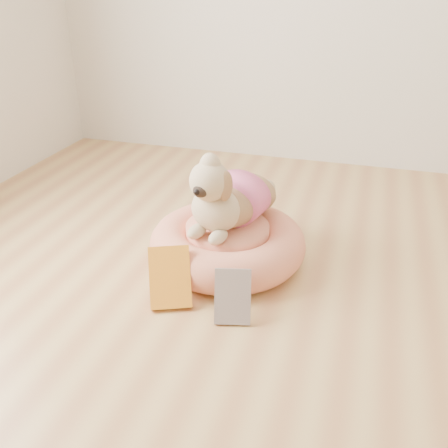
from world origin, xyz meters
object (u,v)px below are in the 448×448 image
(pet_bed, at_px, (227,244))
(dog, at_px, (228,185))
(book_white, at_px, (233,297))
(book_yellow, at_px, (170,277))

(pet_bed, relative_size, dog, 1.36)
(pet_bed, distance_m, book_white, 0.39)
(pet_bed, xyz_separation_m, dog, (-0.00, 0.01, 0.26))
(pet_bed, xyz_separation_m, book_white, (0.13, -0.37, 0.01))
(dog, relative_size, book_yellow, 2.10)
(pet_bed, xyz_separation_m, book_yellow, (-0.12, -0.33, 0.02))
(book_white, bearing_deg, book_yellow, 157.45)
(book_white, bearing_deg, pet_bed, 94.96)
(pet_bed, distance_m, book_yellow, 0.35)
(pet_bed, relative_size, book_yellow, 2.86)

